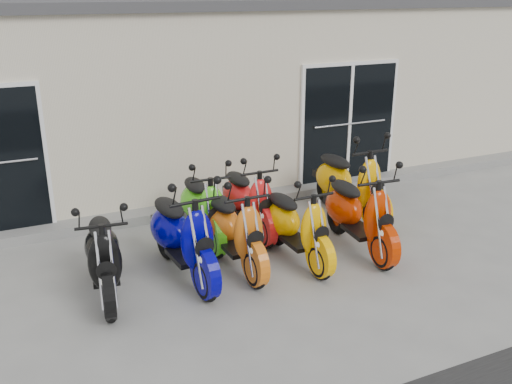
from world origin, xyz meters
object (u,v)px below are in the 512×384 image
scooter_front_blue (182,224)px  scooter_front_orange_b (297,215)px  scooter_back_red (248,191)px  scooter_front_red (360,203)px  scooter_back_green (203,198)px  scooter_back_yellow (350,173)px  scooter_front_black (102,245)px  scooter_front_orange_a (234,219)px

scooter_front_blue → scooter_front_orange_b: size_ratio=1.12×
scooter_front_blue → scooter_back_red: bearing=31.1°
scooter_front_red → scooter_back_red: scooter_front_red is taller
scooter_back_green → scooter_back_yellow: 2.48m
scooter_back_red → scooter_front_black: bearing=-156.5°
scooter_front_orange_a → scooter_front_red: size_ratio=0.97×
scooter_front_black → scooter_front_blue: scooter_front_blue is taller
scooter_front_blue → scooter_back_green: size_ratio=1.10×
scooter_back_red → scooter_back_yellow: size_ratio=0.89×
scooter_front_black → scooter_front_orange_a: bearing=8.2°
scooter_front_black → scooter_front_orange_a: size_ratio=0.96×
scooter_front_red → scooter_front_black: bearing=-179.3°
scooter_front_blue → scooter_back_yellow: bearing=10.9°
scooter_front_orange_a → scooter_back_yellow: size_ratio=0.92×
scooter_back_green → scooter_back_red: bearing=3.1°
scooter_front_blue → scooter_back_yellow: scooter_back_yellow is taller
scooter_front_red → scooter_back_yellow: (0.58, 1.11, 0.04)m
scooter_front_red → scooter_front_blue: bearing=178.3°
scooter_front_blue → scooter_back_green: scooter_front_blue is taller
scooter_front_black → scooter_front_red: (3.52, -0.21, 0.05)m
scooter_back_yellow → scooter_back_red: bearing=174.3°
scooter_front_orange_a → scooter_back_green: bearing=94.0°
scooter_front_blue → scooter_front_black: bearing=178.0°
scooter_back_red → scooter_back_yellow: (1.75, -0.11, 0.08)m
scooter_back_yellow → scooter_front_orange_b: bearing=-148.1°
scooter_back_green → scooter_back_red: (0.73, 0.00, -0.00)m
scooter_front_blue → scooter_back_red: 1.66m
scooter_front_orange_a → scooter_front_black: bearing=-179.9°
scooter_front_red → scooter_back_green: (-1.89, 1.22, -0.04)m
scooter_front_black → scooter_front_blue: 1.01m
scooter_front_blue → scooter_front_orange_a: scooter_front_blue is taller
scooter_front_red → scooter_back_green: scooter_front_red is taller
scooter_front_black → scooter_front_orange_b: 2.56m
scooter_front_black → scooter_back_red: bearing=30.3°
scooter_back_red → scooter_back_green: bearing=-179.6°
scooter_front_orange_a → scooter_front_red: scooter_front_red is taller
scooter_front_orange_a → scooter_back_red: 1.17m
scooter_front_orange_b → scooter_front_orange_a: bearing=166.9°
scooter_back_green → scooter_back_red: 0.73m
scooter_front_black → scooter_front_blue: bearing=9.5°
scooter_front_orange_b → scooter_front_black: bearing=175.3°
scooter_front_orange_b → scooter_back_yellow: bearing=32.3°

